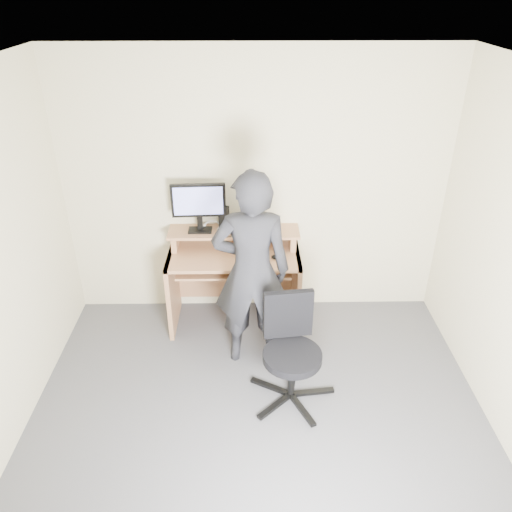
{
  "coord_description": "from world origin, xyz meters",
  "views": [
    {
      "loc": [
        -0.06,
        -2.49,
        2.95
      ],
      "look_at": [
        -0.0,
        1.05,
        0.95
      ],
      "focal_mm": 35.0,
      "sensor_mm": 36.0,
      "label": 1
    }
  ],
  "objects_px": {
    "monitor": "(199,203)",
    "office_chair": "(291,346)",
    "desk": "(234,268)",
    "person": "(252,272)"
  },
  "relations": [
    {
      "from": "monitor",
      "to": "office_chair",
      "type": "relative_size",
      "value": 0.56
    },
    {
      "from": "desk",
      "to": "office_chair",
      "type": "xyz_separation_m",
      "value": [
        0.45,
        -1.04,
        -0.08
      ]
    },
    {
      "from": "office_chair",
      "to": "person",
      "type": "relative_size",
      "value": 0.5
    },
    {
      "from": "monitor",
      "to": "office_chair",
      "type": "height_order",
      "value": "monitor"
    },
    {
      "from": "person",
      "to": "desk",
      "type": "bearing_deg",
      "value": -75.37
    },
    {
      "from": "monitor",
      "to": "person",
      "type": "xyz_separation_m",
      "value": [
        0.46,
        -0.66,
        -0.32
      ]
    },
    {
      "from": "office_chair",
      "to": "person",
      "type": "xyz_separation_m",
      "value": [
        -0.3,
        0.45,
        0.4
      ]
    },
    {
      "from": "monitor",
      "to": "person",
      "type": "distance_m",
      "value": 0.86
    },
    {
      "from": "desk",
      "to": "person",
      "type": "xyz_separation_m",
      "value": [
        0.16,
        -0.59,
        0.32
      ]
    },
    {
      "from": "desk",
      "to": "person",
      "type": "distance_m",
      "value": 0.69
    }
  ]
}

